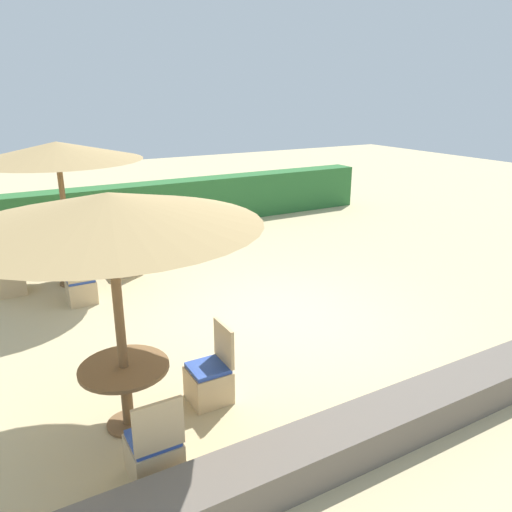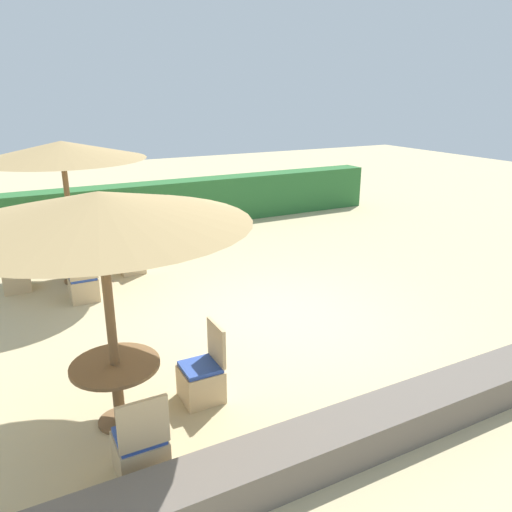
{
  "view_description": "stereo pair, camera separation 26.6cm",
  "coord_description": "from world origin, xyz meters",
  "px_view_note": "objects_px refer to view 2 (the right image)",
  "views": [
    {
      "loc": [
        -3.82,
        -6.13,
        3.48
      ],
      "look_at": [
        0.0,
        0.6,
        0.9
      ],
      "focal_mm": 35.0,
      "sensor_mm": 36.0,
      "label": 1
    },
    {
      "loc": [
        -3.59,
        -6.26,
        3.48
      ],
      "look_at": [
        0.0,
        0.6,
        0.9
      ],
      "focal_mm": 35.0,
      "sensor_mm": 36.0,
      "label": 2
    }
  ],
  "objects_px": {
    "patio_chair_front_left_south": "(141,451)",
    "parasol_back_left": "(62,151)",
    "round_table_back_left": "(74,252)",
    "round_table_front_left": "(116,378)",
    "patio_chair_back_left_south": "(84,286)",
    "patio_chair_front_left_east": "(202,379)",
    "parasol_front_left": "(99,209)",
    "patio_chair_back_left_east": "(132,260)",
    "patio_chair_back_left_north": "(71,253)",
    "patio_chair_back_left_west": "(15,277)"
  },
  "relations": [
    {
      "from": "round_table_front_left",
      "to": "parasol_back_left",
      "type": "bearing_deg",
      "value": 86.7
    },
    {
      "from": "patio_chair_back_left_north",
      "to": "patio_chair_front_left_south",
      "type": "bearing_deg",
      "value": 87.16
    },
    {
      "from": "parasol_back_left",
      "to": "parasol_front_left",
      "type": "height_order",
      "value": "parasol_back_left"
    },
    {
      "from": "round_table_front_left",
      "to": "patio_chair_back_left_south",
      "type": "bearing_deg",
      "value": 86.25
    },
    {
      "from": "patio_chair_back_left_north",
      "to": "patio_chair_back_left_east",
      "type": "height_order",
      "value": "same"
    },
    {
      "from": "parasol_back_left",
      "to": "patio_chair_front_left_east",
      "type": "height_order",
      "value": "parasol_back_left"
    },
    {
      "from": "patio_chair_back_left_west",
      "to": "round_table_front_left",
      "type": "distance_m",
      "value": 4.78
    },
    {
      "from": "patio_chair_front_left_south",
      "to": "parasol_back_left",
      "type": "bearing_deg",
      "value": 87.25
    },
    {
      "from": "patio_chair_back_left_north",
      "to": "patio_chair_back_left_west",
      "type": "xyz_separation_m",
      "value": [
        -1.12,
        -1.01,
        0.0
      ]
    },
    {
      "from": "patio_chair_back_left_east",
      "to": "patio_chair_back_left_south",
      "type": "relative_size",
      "value": 1.0
    },
    {
      "from": "parasol_back_left",
      "to": "parasol_front_left",
      "type": "xyz_separation_m",
      "value": [
        -0.27,
        -4.69,
        -0.06
      ]
    },
    {
      "from": "patio_chair_back_left_north",
      "to": "patio_chair_back_left_east",
      "type": "relative_size",
      "value": 1.0
    },
    {
      "from": "patio_chair_back_left_west",
      "to": "parasol_back_left",
      "type": "bearing_deg",
      "value": 88.91
    },
    {
      "from": "patio_chair_back_left_east",
      "to": "parasol_front_left",
      "type": "bearing_deg",
      "value": 163.94
    },
    {
      "from": "patio_chair_back_left_south",
      "to": "patio_chair_front_left_south",
      "type": "relative_size",
      "value": 1.0
    },
    {
      "from": "patio_chair_back_left_south",
      "to": "patio_chair_front_left_east",
      "type": "distance_m",
      "value": 3.74
    },
    {
      "from": "round_table_front_left",
      "to": "patio_chair_front_left_east",
      "type": "bearing_deg",
      "value": -0.4
    },
    {
      "from": "patio_chair_back_left_east",
      "to": "round_table_front_left",
      "type": "xyz_separation_m",
      "value": [
        -1.35,
        -4.68,
        0.29
      ]
    },
    {
      "from": "patio_chair_back_left_east",
      "to": "patio_chair_back_left_south",
      "type": "xyz_separation_m",
      "value": [
        -1.11,
        -1.02,
        0.0
      ]
    },
    {
      "from": "patio_chair_back_left_west",
      "to": "patio_chair_back_left_north",
      "type": "bearing_deg",
      "value": 132.06
    },
    {
      "from": "patio_chair_back_left_south",
      "to": "parasol_front_left",
      "type": "distance_m",
      "value": 4.25
    },
    {
      "from": "round_table_back_left",
      "to": "round_table_front_left",
      "type": "bearing_deg",
      "value": -93.3
    },
    {
      "from": "parasol_back_left",
      "to": "patio_chair_back_left_north",
      "type": "relative_size",
      "value": 3.15
    },
    {
      "from": "round_table_back_left",
      "to": "round_table_front_left",
      "type": "xyz_separation_m",
      "value": [
        -0.27,
        -4.69,
        -0.04
      ]
    },
    {
      "from": "parasol_front_left",
      "to": "patio_chair_front_left_south",
      "type": "xyz_separation_m",
      "value": [
        0.0,
        -0.9,
        -2.14
      ]
    },
    {
      "from": "patio_chair_back_left_east",
      "to": "patio_chair_front_left_south",
      "type": "relative_size",
      "value": 1.0
    },
    {
      "from": "patio_chair_back_left_west",
      "to": "patio_chair_back_left_east",
      "type": "height_order",
      "value": "same"
    },
    {
      "from": "patio_chair_back_left_west",
      "to": "parasol_front_left",
      "type": "xyz_separation_m",
      "value": [
        0.79,
        -4.71,
        2.14
      ]
    },
    {
      "from": "patio_chair_back_left_east",
      "to": "round_table_front_left",
      "type": "height_order",
      "value": "patio_chair_back_left_east"
    },
    {
      "from": "patio_chair_back_left_west",
      "to": "round_table_back_left",
      "type": "bearing_deg",
      "value": 88.91
    },
    {
      "from": "patio_chair_back_left_north",
      "to": "patio_chair_front_left_east",
      "type": "height_order",
      "value": "same"
    },
    {
      "from": "patio_chair_front_left_east",
      "to": "patio_chair_back_left_west",
      "type": "bearing_deg",
      "value": 20.51
    },
    {
      "from": "patio_chair_back_left_east",
      "to": "parasol_back_left",
      "type": "bearing_deg",
      "value": 89.95
    },
    {
      "from": "round_table_back_left",
      "to": "patio_chair_back_left_east",
      "type": "distance_m",
      "value": 1.13
    },
    {
      "from": "parasol_front_left",
      "to": "patio_chair_back_left_east",
      "type": "bearing_deg",
      "value": 73.94
    },
    {
      "from": "patio_chair_back_left_west",
      "to": "patio_chair_front_left_south",
      "type": "distance_m",
      "value": 5.66
    },
    {
      "from": "patio_chair_back_left_east",
      "to": "patio_chair_back_left_north",
      "type": "bearing_deg",
      "value": 44.63
    },
    {
      "from": "patio_chair_back_left_west",
      "to": "parasol_front_left",
      "type": "relative_size",
      "value": 0.32
    },
    {
      "from": "patio_chair_back_left_south",
      "to": "patio_chair_front_left_south",
      "type": "height_order",
      "value": "same"
    },
    {
      "from": "round_table_back_left",
      "to": "patio_chair_back_left_north",
      "type": "xyz_separation_m",
      "value": [
        0.06,
        1.03,
        -0.32
      ]
    },
    {
      "from": "patio_chair_back_left_north",
      "to": "patio_chair_back_left_west",
      "type": "distance_m",
      "value": 1.51
    },
    {
      "from": "patio_chair_front_left_east",
      "to": "parasol_back_left",
      "type": "bearing_deg",
      "value": 8.52
    },
    {
      "from": "parasol_front_left",
      "to": "parasol_back_left",
      "type": "bearing_deg",
      "value": 86.7
    },
    {
      "from": "round_table_back_left",
      "to": "patio_chair_back_left_south",
      "type": "xyz_separation_m",
      "value": [
        -0.03,
        -1.02,
        -0.32
      ]
    },
    {
      "from": "patio_chair_back_left_north",
      "to": "parasol_back_left",
      "type": "bearing_deg",
      "value": 86.68
    },
    {
      "from": "parasol_back_left",
      "to": "patio_chair_front_left_south",
      "type": "bearing_deg",
      "value": -92.75
    },
    {
      "from": "patio_chair_back_left_south",
      "to": "parasol_front_left",
      "type": "xyz_separation_m",
      "value": [
        -0.24,
        -3.66,
        2.14
      ]
    },
    {
      "from": "patio_chair_front_left_south",
      "to": "patio_chair_back_left_south",
      "type": "bearing_deg",
      "value": 87.01
    },
    {
      "from": "patio_chair_front_left_east",
      "to": "patio_chair_front_left_south",
      "type": "height_order",
      "value": "same"
    },
    {
      "from": "round_table_front_left",
      "to": "patio_chair_front_left_south",
      "type": "bearing_deg",
      "value": -89.87
    }
  ]
}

